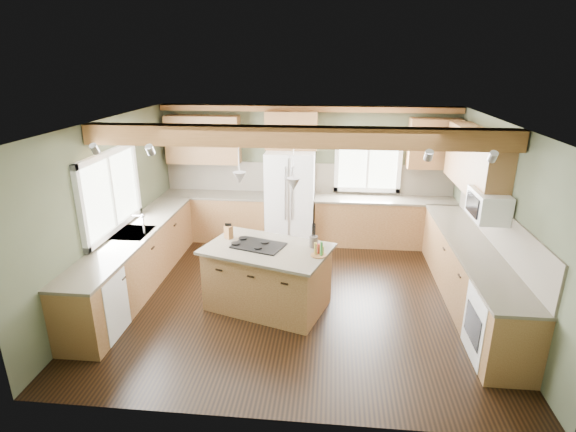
# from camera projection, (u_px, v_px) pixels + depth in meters

# --- Properties ---
(floor) EXTENTS (5.60, 5.60, 0.00)m
(floor) POSITION_uv_depth(u_px,v_px,m) (297.00, 296.00, 6.82)
(floor) COLOR black
(floor) RESTS_ON ground
(ceiling) EXTENTS (5.60, 5.60, 0.00)m
(ceiling) POSITION_uv_depth(u_px,v_px,m) (298.00, 123.00, 5.96)
(ceiling) COLOR silver
(ceiling) RESTS_ON wall_back
(wall_back) EXTENTS (5.60, 0.00, 5.60)m
(wall_back) POSITION_uv_depth(u_px,v_px,m) (307.00, 173.00, 8.74)
(wall_back) COLOR #434934
(wall_back) RESTS_ON ground
(wall_left) EXTENTS (0.00, 5.00, 5.00)m
(wall_left) POSITION_uv_depth(u_px,v_px,m) (109.00, 209.00, 6.65)
(wall_left) COLOR #434934
(wall_left) RESTS_ON ground
(wall_right) EXTENTS (0.00, 5.00, 5.00)m
(wall_right) POSITION_uv_depth(u_px,v_px,m) (501.00, 222.00, 6.13)
(wall_right) COLOR #434934
(wall_right) RESTS_ON ground
(ceiling_beam) EXTENTS (5.55, 0.26, 0.26)m
(ceiling_beam) POSITION_uv_depth(u_px,v_px,m) (296.00, 137.00, 5.70)
(ceiling_beam) COLOR brown
(ceiling_beam) RESTS_ON ceiling
(soffit_trim) EXTENTS (5.55, 0.20, 0.10)m
(soffit_trim) POSITION_uv_depth(u_px,v_px,m) (308.00, 109.00, 8.23)
(soffit_trim) COLOR brown
(soffit_trim) RESTS_ON ceiling
(backsplash_back) EXTENTS (5.58, 0.03, 0.58)m
(backsplash_back) POSITION_uv_depth(u_px,v_px,m) (307.00, 178.00, 8.75)
(backsplash_back) COLOR brown
(backsplash_back) RESTS_ON wall_back
(backsplash_right) EXTENTS (0.03, 3.70, 0.58)m
(backsplash_right) POSITION_uv_depth(u_px,v_px,m) (498.00, 227.00, 6.21)
(backsplash_right) COLOR brown
(backsplash_right) RESTS_ON wall_right
(base_cab_back_left) EXTENTS (2.02, 0.60, 0.88)m
(base_cab_back_left) POSITION_uv_depth(u_px,v_px,m) (216.00, 217.00, 8.91)
(base_cab_back_left) COLOR brown
(base_cab_back_left) RESTS_ON floor
(counter_back_left) EXTENTS (2.06, 0.64, 0.04)m
(counter_back_left) POSITION_uv_depth(u_px,v_px,m) (215.00, 195.00, 8.76)
(counter_back_left) COLOR #453D32
(counter_back_left) RESTS_ON base_cab_back_left
(base_cab_back_right) EXTENTS (2.62, 0.60, 0.88)m
(base_cab_back_right) POSITION_uv_depth(u_px,v_px,m) (383.00, 222.00, 8.60)
(base_cab_back_right) COLOR brown
(base_cab_back_right) RESTS_ON floor
(counter_back_right) EXTENTS (2.66, 0.64, 0.04)m
(counter_back_right) POSITION_uv_depth(u_px,v_px,m) (385.00, 200.00, 8.45)
(counter_back_right) COLOR #453D32
(counter_back_right) RESTS_ON base_cab_back_right
(base_cab_left) EXTENTS (0.60, 3.70, 0.88)m
(base_cab_left) POSITION_uv_depth(u_px,v_px,m) (137.00, 261.00, 6.96)
(base_cab_left) COLOR brown
(base_cab_left) RESTS_ON floor
(counter_left) EXTENTS (0.64, 3.74, 0.04)m
(counter_left) POSITION_uv_depth(u_px,v_px,m) (133.00, 234.00, 6.80)
(counter_left) COLOR #453D32
(counter_left) RESTS_ON base_cab_left
(base_cab_right) EXTENTS (0.60, 3.70, 0.88)m
(base_cab_right) POSITION_uv_depth(u_px,v_px,m) (469.00, 276.00, 6.49)
(base_cab_right) COLOR brown
(base_cab_right) RESTS_ON floor
(counter_right) EXTENTS (0.64, 3.74, 0.04)m
(counter_right) POSITION_uv_depth(u_px,v_px,m) (474.00, 246.00, 6.34)
(counter_right) COLOR #453D32
(counter_right) RESTS_ON base_cab_right
(upper_cab_back_left) EXTENTS (1.40, 0.35, 0.90)m
(upper_cab_back_left) POSITION_uv_depth(u_px,v_px,m) (203.00, 140.00, 8.54)
(upper_cab_back_left) COLOR brown
(upper_cab_back_left) RESTS_ON wall_back
(upper_cab_over_fridge) EXTENTS (0.96, 0.35, 0.70)m
(upper_cab_over_fridge) POSITION_uv_depth(u_px,v_px,m) (291.00, 130.00, 8.32)
(upper_cab_over_fridge) COLOR brown
(upper_cab_over_fridge) RESTS_ON wall_back
(upper_cab_right) EXTENTS (0.35, 2.20, 0.90)m
(upper_cab_right) POSITION_uv_depth(u_px,v_px,m) (475.00, 161.00, 6.78)
(upper_cab_right) COLOR brown
(upper_cab_right) RESTS_ON wall_right
(upper_cab_back_corner) EXTENTS (0.90, 0.35, 0.90)m
(upper_cab_back_corner) POSITION_uv_depth(u_px,v_px,m) (434.00, 144.00, 8.14)
(upper_cab_back_corner) COLOR brown
(upper_cab_back_corner) RESTS_ON wall_back
(window_left) EXTENTS (0.04, 1.60, 1.05)m
(window_left) POSITION_uv_depth(u_px,v_px,m) (110.00, 192.00, 6.61)
(window_left) COLOR white
(window_left) RESTS_ON wall_left
(window_back) EXTENTS (1.10, 0.04, 1.00)m
(window_back) POSITION_uv_depth(u_px,v_px,m) (368.00, 162.00, 8.53)
(window_back) COLOR white
(window_back) RESTS_ON wall_back
(sink) EXTENTS (0.50, 0.65, 0.03)m
(sink) POSITION_uv_depth(u_px,v_px,m) (133.00, 233.00, 6.80)
(sink) COLOR #262628
(sink) RESTS_ON counter_left
(faucet) EXTENTS (0.02, 0.02, 0.28)m
(faucet) POSITION_uv_depth(u_px,v_px,m) (144.00, 225.00, 6.74)
(faucet) COLOR #B2B2B7
(faucet) RESTS_ON sink
(dishwasher) EXTENTS (0.60, 0.60, 0.84)m
(dishwasher) POSITION_uv_depth(u_px,v_px,m) (95.00, 305.00, 5.74)
(dishwasher) COLOR white
(dishwasher) RESTS_ON floor
(oven) EXTENTS (0.60, 0.72, 0.84)m
(oven) POSITION_uv_depth(u_px,v_px,m) (499.00, 327.00, 5.27)
(oven) COLOR white
(oven) RESTS_ON floor
(microwave) EXTENTS (0.40, 0.70, 0.38)m
(microwave) POSITION_uv_depth(u_px,v_px,m) (488.00, 205.00, 6.02)
(microwave) COLOR white
(microwave) RESTS_ON wall_right
(pendant_left) EXTENTS (0.18, 0.18, 0.16)m
(pendant_left) POSITION_uv_depth(u_px,v_px,m) (240.00, 178.00, 6.08)
(pendant_left) COLOR #B2B2B7
(pendant_left) RESTS_ON ceiling
(pendant_right) EXTENTS (0.18, 0.18, 0.16)m
(pendant_right) POSITION_uv_depth(u_px,v_px,m) (294.00, 184.00, 5.78)
(pendant_right) COLOR #B2B2B7
(pendant_right) RESTS_ON ceiling
(refrigerator) EXTENTS (0.90, 0.74, 1.80)m
(refrigerator) POSITION_uv_depth(u_px,v_px,m) (290.00, 198.00, 8.54)
(refrigerator) COLOR white
(refrigerator) RESTS_ON floor
(island) EXTENTS (1.82, 1.42, 0.88)m
(island) POSITION_uv_depth(u_px,v_px,m) (268.00, 278.00, 6.41)
(island) COLOR brown
(island) RESTS_ON floor
(island_top) EXTENTS (1.95, 1.55, 0.04)m
(island_top) POSITION_uv_depth(u_px,v_px,m) (267.00, 249.00, 6.26)
(island_top) COLOR #453D32
(island_top) RESTS_ON island
(cooktop) EXTENTS (0.80, 0.65, 0.02)m
(cooktop) POSITION_uv_depth(u_px,v_px,m) (259.00, 245.00, 6.30)
(cooktop) COLOR black
(cooktop) RESTS_ON island_top
(knife_block) EXTENTS (0.14, 0.14, 0.19)m
(knife_block) POSITION_uv_depth(u_px,v_px,m) (229.00, 232.00, 6.55)
(knife_block) COLOR brown
(knife_block) RESTS_ON island_top
(utensil_crock) EXTENTS (0.16, 0.16, 0.16)m
(utensil_crock) POSITION_uv_depth(u_px,v_px,m) (313.00, 242.00, 6.25)
(utensil_crock) COLOR #38302C
(utensil_crock) RESTS_ON island_top
(bottle_tray) EXTENTS (0.26, 0.26, 0.20)m
(bottle_tray) POSITION_uv_depth(u_px,v_px,m) (319.00, 249.00, 5.96)
(bottle_tray) COLOR brown
(bottle_tray) RESTS_ON island_top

